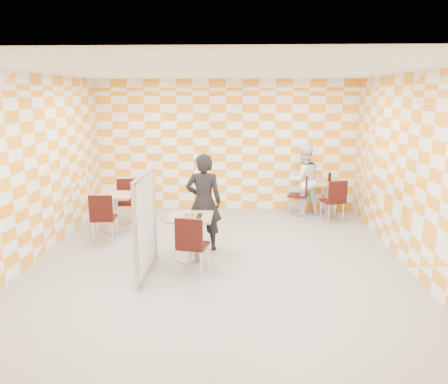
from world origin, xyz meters
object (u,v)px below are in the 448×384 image
at_px(main_table, 191,230).
at_px(partition, 146,223).
at_px(empty_table, 116,206).
at_px(sport_bottle, 317,177).
at_px(chair_empty_near, 103,215).
at_px(man_dark, 204,202).
at_px(chair_main_front, 191,242).
at_px(man_white, 303,180).
at_px(soda_bottle, 330,177).
at_px(chair_second_front, 335,198).
at_px(chair_second_side, 302,191).
at_px(second_table, 327,193).
at_px(chair_empty_far, 127,197).

distance_m(main_table, partition, 0.88).
bearing_deg(empty_table, sport_bottle, 19.85).
relative_size(chair_empty_near, man_dark, 0.54).
distance_m(chair_main_front, man_white, 4.11).
height_order(man_white, soda_bottle, man_white).
xyz_separation_m(empty_table, chair_main_front, (1.75, -2.15, 0.04)).
xyz_separation_m(man_dark, sport_bottle, (2.35, 2.47, -0.01)).
height_order(empty_table, chair_main_front, chair_main_front).
height_order(chair_second_front, chair_second_side, same).
distance_m(chair_second_side, man_dark, 3.06).
bearing_deg(second_table, chair_empty_near, -154.34).
distance_m(empty_table, chair_empty_far, 0.60).
bearing_deg(chair_empty_far, chair_empty_near, -93.96).
height_order(chair_second_side, chair_empty_far, same).
distance_m(main_table, sport_bottle, 3.92).
xyz_separation_m(chair_main_front, chair_empty_far, (-1.68, 2.75, 0.00)).
xyz_separation_m(chair_main_front, man_dark, (0.08, 1.18, 0.31)).
distance_m(chair_empty_far, man_white, 3.87).
relative_size(chair_main_front, partition, 0.60).
relative_size(second_table, chair_empty_far, 0.81).
bearing_deg(chair_main_front, main_table, 97.42).
height_order(second_table, man_dark, man_dark).
distance_m(chair_main_front, chair_second_side, 4.05).
relative_size(chair_second_side, chair_empty_near, 1.00).
bearing_deg(man_white, soda_bottle, 168.81).
height_order(main_table, man_dark, man_dark).
height_order(empty_table, sport_bottle, sport_bottle).
distance_m(empty_table, man_white, 4.10).
bearing_deg(man_dark, chair_empty_near, -8.51).
bearing_deg(man_white, chair_main_front, 40.93).
bearing_deg(main_table, chair_empty_far, 127.52).
distance_m(second_table, partition, 4.78).
relative_size(empty_table, chair_empty_near, 0.81).
distance_m(chair_second_side, chair_empty_far, 3.84).
relative_size(second_table, soda_bottle, 3.26).
xyz_separation_m(empty_table, chair_second_front, (4.44, 0.74, 0.04)).
bearing_deg(partition, chair_main_front, -8.26).
relative_size(chair_second_front, chair_second_side, 1.00).
relative_size(chair_empty_far, man_white, 0.59).
bearing_deg(chair_empty_far, chair_second_side, 10.88).
distance_m(man_white, soda_bottle, 0.60).
relative_size(chair_second_side, chair_empty_far, 1.00).
height_order(second_table, man_white, man_white).
relative_size(chair_main_front, man_white, 0.59).
distance_m(chair_main_front, soda_bottle, 4.51).
bearing_deg(sport_bottle, man_white, -157.31).
height_order(second_table, chair_empty_near, chair_empty_near).
bearing_deg(chair_second_front, partition, -140.47).
bearing_deg(chair_second_front, chair_main_front, -132.97).
distance_m(second_table, chair_empty_far, 4.39).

